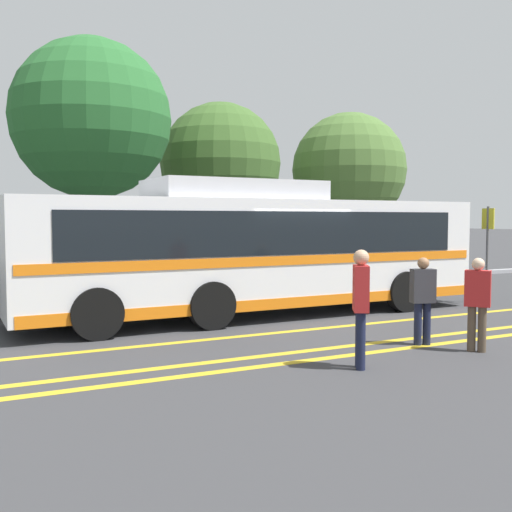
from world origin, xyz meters
The scene contains 13 objects.
ground_plane centered at (0.00, 0.00, 0.00)m, with size 220.00×220.00×0.00m, color #38383A.
lane_strip_0 centered at (-0.54, -1.97, 0.00)m, with size 0.20×31.19×0.01m, color gold.
lane_strip_1 centered at (-0.54, -3.65, 0.00)m, with size 0.20×31.19×0.01m, color gold.
lane_strip_2 centered at (-0.54, -4.26, 0.00)m, with size 0.20×31.19×0.01m, color gold.
curb_strip centered at (-0.54, 5.41, 0.07)m, with size 39.19×0.36×0.15m, color #99999E.
transit_bus centered at (-0.56, 0.23, 1.57)m, with size 11.52×2.82×3.16m.
pedestrian_0 centered at (-1.47, -5.05, 1.04)m, with size 0.41×0.47×1.82m.
pedestrian_1 centered at (1.02, -5.02, 0.91)m, with size 0.43×0.47×1.62m.
pedestrian_2 centered at (0.58, -4.18, 0.90)m, with size 0.47×0.34×1.59m.
bus_stop_sign centered at (6.00, -0.78, 1.65)m, with size 0.07×0.40×2.62m.
tree_0 centered at (8.65, 9.24, 4.42)m, with size 4.96×4.96×6.91m.
tree_2 centered at (-2.79, 7.53, 5.51)m, with size 5.15×5.15×8.10m.
tree_3 centered at (2.75, 9.78, 4.51)m, with size 4.82×4.82×6.92m.
Camera 1 is at (-6.99, -12.33, 2.27)m, focal length 42.00 mm.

